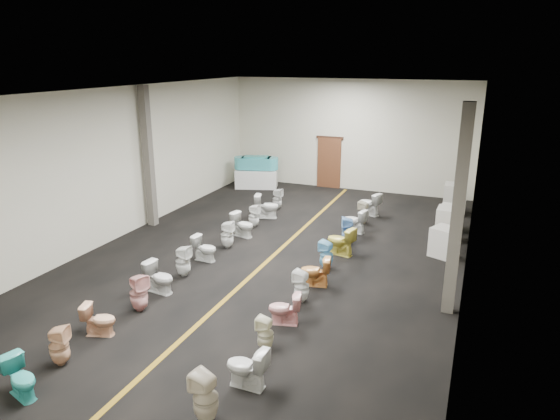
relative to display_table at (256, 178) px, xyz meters
The scene contains 41 objects.
floor 7.69m from the display_table, 61.77° to the right, with size 16.00×16.00×0.00m, color black.
ceiling 8.71m from the display_table, 61.77° to the right, with size 16.00×16.00×0.00m, color black.
wall_back 4.27m from the display_table, 18.78° to the left, with size 10.00×10.00×0.00m, color beige.
wall_front 15.32m from the display_table, 76.18° to the right, with size 10.00×10.00×0.00m, color beige.
wall_left 7.15m from the display_table, 101.44° to the right, with size 16.00×16.00×0.00m, color beige.
wall_right 11.12m from the display_table, 38.09° to the right, with size 16.00×16.00×0.00m, color beige.
aisle_stripe 7.69m from the display_table, 61.77° to the right, with size 0.12×15.60×0.01m, color #896314.
back_door 3.14m from the display_table, 22.54° to the left, with size 1.00×0.10×2.10m, color #562D19.
door_frame 3.53m from the display_table, 22.71° to the left, with size 1.15×0.08×0.10m, color #331C11.
column_left 6.16m from the display_table, 100.98° to the right, with size 0.25×0.25×4.50m, color #59544C.
column_right 11.92m from the display_table, 44.60° to the right, with size 0.25×0.25×4.50m, color #59544C.
display_table is the anchor object (origin of this frame).
bathtub 0.69m from the display_table, behind, with size 1.82×0.97×0.55m.
appliance_crate_a 9.47m from the display_table, 32.00° to the right, with size 0.65×0.65×0.83m, color silver.
appliance_crate_b 8.79m from the display_table, 23.95° to the right, with size 0.72×0.72×0.99m, color silver.
appliance_crate_c 8.41m from the display_table, 17.34° to the right, with size 0.68×0.68×0.77m, color silver.
appliance_crate_d 8.07m from the display_table, ahead, with size 0.75×0.75×1.07m, color beige.
toilet_left_0 14.05m from the display_table, 81.10° to the right, with size 0.39×0.68×0.69m, color teal.
toilet_left_1 13.14m from the display_table, 80.90° to the right, with size 0.35×0.35×0.77m, color #E6B188.
toilet_left_2 12.07m from the display_table, 80.31° to the right, with size 0.37×0.65×0.66m, color #ECAF87.
toilet_left_3 11.00m from the display_table, 78.74° to the right, with size 0.39×0.40×0.86m, color #E2A39F.
toilet_left_4 10.06m from the display_table, 78.37° to the right, with size 0.42×0.73×0.75m, color silver.
toilet_left_5 9.13m from the display_table, 77.00° to the right, with size 0.37×0.37×0.81m, color white.
toilet_left_6 8.05m from the display_table, 75.37° to the right, with size 0.39×0.68×0.70m, color silver.
toilet_left_7 7.07m from the display_table, 72.21° to the right, with size 0.37×0.37×0.81m, color white.
toilet_left_8 6.07m from the display_table, 69.29° to the right, with size 0.42×0.73×0.75m, color silver.
toilet_left_9 5.19m from the display_table, 66.26° to the right, with size 0.34×0.35×0.76m, color white.
toilet_left_10 4.23m from the display_table, 60.48° to the right, with size 0.46×0.81×0.83m, color silver.
toilet_left_11 3.32m from the display_table, 52.18° to the right, with size 0.35×0.35×0.77m, color silver.
toilet_right_0 14.28m from the display_table, 68.41° to the right, with size 0.38×0.39×0.86m, color beige.
toilet_right_1 13.44m from the display_table, 66.04° to the right, with size 0.41×0.73×0.74m, color silver.
toilet_right_2 12.35m from the display_table, 64.57° to the right, with size 0.31×0.32×0.69m, color #EBE5C1.
toilet_right_3 11.41m from the display_table, 62.43° to the right, with size 0.38×0.67×0.69m, color #F1A6A5.
toilet_right_4 10.49m from the display_table, 59.79° to the right, with size 0.34×0.35×0.76m, color white.
toilet_right_5 9.72m from the display_table, 56.96° to the right, with size 0.41×0.72×0.73m, color #CD843C.
toilet_right_6 8.82m from the display_table, 53.42° to the right, with size 0.35×0.36×0.78m, color #78C3EA.
toilet_right_7 8.03m from the display_table, 48.35° to the right, with size 0.46×0.80×0.81m, color gold.
toilet_right_8 7.35m from the display_table, 43.76° to the right, with size 0.37×0.38×0.82m, color #76AAE3.
toilet_right_9 6.61m from the display_table, 37.50° to the right, with size 0.43×0.75×0.77m, color white.
toilet_right_10 6.13m from the display_table, 29.85° to the right, with size 0.34×0.35×0.76m, color beige.
toilet_right_11 5.66m from the display_table, 20.99° to the right, with size 0.45×0.80×0.81m, color silver.
Camera 1 is at (5.03, -11.95, 5.32)m, focal length 32.00 mm.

